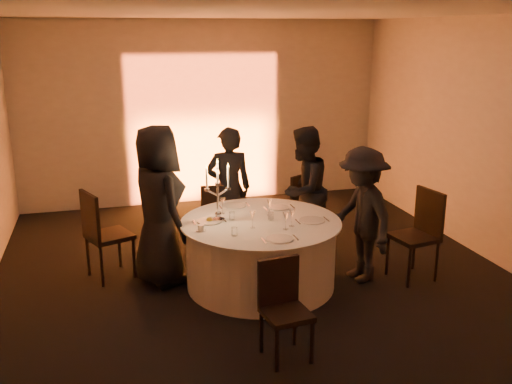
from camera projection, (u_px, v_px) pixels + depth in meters
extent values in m
plane|color=black|center=(261.00, 284.00, 6.57)|extent=(7.00, 7.00, 0.00)
plane|color=silver|center=(261.00, 12.00, 5.75)|extent=(7.00, 7.00, 0.00)
plane|color=beige|center=(203.00, 113.00, 9.40)|extent=(7.00, 0.00, 7.00)
plane|color=beige|center=(447.00, 299.00, 2.91)|extent=(7.00, 0.00, 7.00)
plane|color=beige|center=(498.00, 143.00, 6.92)|extent=(0.00, 7.00, 7.00)
cube|color=black|center=(209.00, 202.00, 9.52)|extent=(0.25, 0.12, 0.10)
cylinder|color=black|center=(261.00, 283.00, 6.56)|extent=(0.60, 0.60, 0.03)
cylinder|color=black|center=(261.00, 254.00, 6.46)|extent=(0.20, 0.20, 0.75)
cylinder|color=silver|center=(261.00, 254.00, 6.46)|extent=(1.68, 1.68, 0.75)
cylinder|color=silver|center=(261.00, 222.00, 6.36)|extent=(1.80, 1.80, 0.02)
cube|color=black|center=(109.00, 236.00, 6.64)|extent=(0.61, 0.61, 0.05)
cube|color=black|center=(90.00, 216.00, 6.44)|extent=(0.21, 0.45, 0.53)
cylinder|color=black|center=(134.00, 258.00, 6.67)|extent=(0.04, 0.04, 0.50)
cylinder|color=black|center=(119.00, 248.00, 6.98)|extent=(0.04, 0.04, 0.50)
cylinder|color=black|center=(102.00, 266.00, 6.44)|extent=(0.04, 0.04, 0.50)
cylinder|color=black|center=(88.00, 255.00, 6.74)|extent=(0.04, 0.04, 0.50)
cube|color=black|center=(216.00, 215.00, 7.67)|extent=(0.44, 0.44, 0.05)
cube|color=black|center=(216.00, 202.00, 7.44)|extent=(0.39, 0.11, 0.44)
cylinder|color=black|center=(228.00, 226.00, 7.90)|extent=(0.04, 0.04, 0.41)
cylinder|color=black|center=(204.00, 226.00, 7.87)|extent=(0.04, 0.04, 0.41)
cylinder|color=black|center=(229.00, 234.00, 7.59)|extent=(0.04, 0.04, 0.41)
cylinder|color=black|center=(204.00, 235.00, 7.56)|extent=(0.04, 0.04, 0.41)
cube|color=black|center=(290.00, 207.00, 7.88)|extent=(0.58, 0.58, 0.05)
cube|color=black|center=(301.00, 192.00, 7.68)|extent=(0.38, 0.25, 0.48)
cylinder|color=black|center=(289.00, 218.00, 8.19)|extent=(0.04, 0.04, 0.45)
cylinder|color=black|center=(272.00, 223.00, 7.94)|extent=(0.04, 0.04, 0.45)
cylinder|color=black|center=(308.00, 223.00, 7.95)|extent=(0.04, 0.04, 0.45)
cylinder|color=black|center=(292.00, 229.00, 7.70)|extent=(0.04, 0.04, 0.45)
cube|color=black|center=(413.00, 237.00, 6.60)|extent=(0.53, 0.53, 0.05)
cube|color=black|center=(430.00, 212.00, 6.61)|extent=(0.12, 0.46, 0.53)
cylinder|color=black|center=(387.00, 255.00, 6.76)|extent=(0.04, 0.04, 0.49)
cylinder|color=black|center=(409.00, 267.00, 6.42)|extent=(0.04, 0.04, 0.49)
cylinder|color=black|center=(414.00, 250.00, 6.92)|extent=(0.04, 0.04, 0.49)
cylinder|color=black|center=(437.00, 261.00, 6.58)|extent=(0.04, 0.04, 0.49)
cube|color=black|center=(286.00, 314.00, 4.98)|extent=(0.44, 0.44, 0.05)
cube|color=black|center=(278.00, 281.00, 5.07)|extent=(0.39, 0.09, 0.45)
cylinder|color=black|center=(277.00, 350.00, 4.83)|extent=(0.04, 0.04, 0.42)
cylinder|color=black|center=(312.00, 342.00, 4.96)|extent=(0.04, 0.04, 0.42)
cylinder|color=black|center=(261.00, 331.00, 5.13)|extent=(0.04, 0.04, 0.42)
cylinder|color=black|center=(295.00, 324.00, 5.25)|extent=(0.04, 0.04, 0.42)
imported|color=black|center=(158.00, 206.00, 6.41)|extent=(0.85, 1.04, 1.83)
imported|color=black|center=(229.00, 189.00, 7.47)|extent=(0.62, 0.43, 1.64)
imported|color=black|center=(303.00, 190.00, 7.35)|extent=(1.02, 1.01, 1.66)
imported|color=black|center=(362.00, 215.00, 6.50)|extent=(0.71, 1.08, 1.57)
cylinder|color=silver|center=(210.00, 221.00, 6.33)|extent=(0.28, 0.28, 0.01)
cube|color=#B9B9BE|center=(194.00, 222.00, 6.29)|extent=(0.01, 0.17, 0.01)
cube|color=#B9B9BE|center=(224.00, 220.00, 6.37)|extent=(0.02, 0.17, 0.01)
sphere|color=gold|center=(209.00, 217.00, 6.32)|extent=(0.07, 0.07, 0.07)
cylinder|color=silver|center=(234.00, 206.00, 6.89)|extent=(0.28, 0.28, 0.01)
cube|color=#B9B9BE|center=(220.00, 207.00, 6.84)|extent=(0.02, 0.17, 0.01)
cube|color=#B9B9BE|center=(248.00, 205.00, 6.93)|extent=(0.01, 0.17, 0.01)
cylinder|color=silver|center=(279.00, 208.00, 6.81)|extent=(0.25, 0.25, 0.01)
cube|color=#B9B9BE|center=(265.00, 209.00, 6.77)|extent=(0.02, 0.17, 0.01)
cube|color=#B9B9BE|center=(292.00, 206.00, 6.85)|extent=(0.01, 0.17, 0.01)
cylinder|color=silver|center=(312.00, 220.00, 6.35)|extent=(0.29, 0.29, 0.01)
cube|color=#B9B9BE|center=(298.00, 222.00, 6.31)|extent=(0.02, 0.17, 0.01)
cube|color=#B9B9BE|center=(326.00, 219.00, 6.40)|extent=(0.01, 0.17, 0.01)
cylinder|color=silver|center=(280.00, 239.00, 5.79)|extent=(0.28, 0.28, 0.01)
cube|color=#B9B9BE|center=(264.00, 241.00, 5.74)|extent=(0.02, 0.17, 0.01)
cube|color=#B9B9BE|center=(296.00, 237.00, 5.83)|extent=(0.02, 0.17, 0.01)
cylinder|color=silver|center=(201.00, 230.00, 6.04)|extent=(0.11, 0.11, 0.01)
cylinder|color=silver|center=(201.00, 227.00, 6.03)|extent=(0.07, 0.07, 0.06)
cylinder|color=silver|center=(218.00, 220.00, 6.36)|extent=(0.14, 0.14, 0.02)
sphere|color=silver|center=(218.00, 214.00, 6.34)|extent=(0.08, 0.08, 0.08)
cylinder|color=silver|center=(218.00, 202.00, 6.30)|extent=(0.03, 0.03, 0.37)
cylinder|color=silver|center=(218.00, 184.00, 6.25)|extent=(0.06, 0.06, 0.03)
cylinder|color=white|center=(217.00, 173.00, 6.22)|extent=(0.02, 0.02, 0.24)
cone|color=orange|center=(217.00, 161.00, 6.18)|extent=(0.02, 0.02, 0.04)
cylinder|color=silver|center=(212.00, 193.00, 6.26)|extent=(0.13, 0.02, 0.09)
cylinder|color=silver|center=(207.00, 190.00, 6.23)|extent=(0.06, 0.06, 0.03)
cylinder|color=white|center=(207.00, 179.00, 6.20)|extent=(0.02, 0.02, 0.24)
cone|color=orange|center=(206.00, 166.00, 6.16)|extent=(0.02, 0.02, 0.04)
cylinder|color=silver|center=(223.00, 192.00, 6.29)|extent=(0.13, 0.02, 0.09)
cylinder|color=silver|center=(228.00, 188.00, 6.29)|extent=(0.06, 0.06, 0.03)
cylinder|color=white|center=(228.00, 177.00, 6.26)|extent=(0.02, 0.02, 0.24)
cone|color=orange|center=(228.00, 165.00, 6.22)|extent=(0.02, 0.02, 0.04)
cylinder|color=silver|center=(223.00, 213.00, 6.61)|extent=(0.06, 0.06, 0.01)
cylinder|color=silver|center=(223.00, 209.00, 6.59)|extent=(0.01, 0.01, 0.10)
cone|color=silver|center=(223.00, 202.00, 6.57)|extent=(0.07, 0.07, 0.09)
cylinder|color=silver|center=(286.00, 229.00, 6.08)|extent=(0.06, 0.06, 0.01)
cylinder|color=silver|center=(286.00, 225.00, 6.07)|extent=(0.01, 0.01, 0.10)
cone|color=silver|center=(286.00, 217.00, 6.04)|extent=(0.07, 0.07, 0.09)
cylinder|color=silver|center=(253.00, 228.00, 6.12)|extent=(0.06, 0.06, 0.01)
cylinder|color=silver|center=(253.00, 223.00, 6.11)|extent=(0.01, 0.01, 0.10)
cone|color=silver|center=(253.00, 215.00, 6.08)|extent=(0.07, 0.07, 0.09)
cylinder|color=silver|center=(269.00, 215.00, 6.54)|extent=(0.06, 0.06, 0.01)
cylinder|color=silver|center=(270.00, 211.00, 6.52)|extent=(0.01, 0.01, 0.10)
cone|color=silver|center=(270.00, 204.00, 6.50)|extent=(0.07, 0.07, 0.09)
cylinder|color=silver|center=(292.00, 226.00, 6.17)|extent=(0.06, 0.06, 0.01)
cylinder|color=silver|center=(292.00, 222.00, 6.16)|extent=(0.01, 0.01, 0.10)
cone|color=silver|center=(292.00, 214.00, 6.13)|extent=(0.07, 0.07, 0.09)
cylinder|color=silver|center=(232.00, 216.00, 6.38)|extent=(0.07, 0.07, 0.09)
cylinder|color=silver|center=(271.00, 216.00, 6.38)|extent=(0.07, 0.07, 0.09)
cylinder|color=silver|center=(234.00, 232.00, 5.89)|extent=(0.07, 0.07, 0.09)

